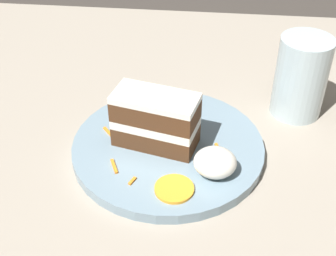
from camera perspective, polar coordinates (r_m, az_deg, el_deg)
The scene contains 8 objects.
ground_plane at distance 0.70m, azimuth -2.54°, elevation -4.65°, with size 6.00×6.00×0.00m, color #38332D.
dining_table at distance 0.69m, azimuth -2.57°, elevation -3.69°, with size 1.33×0.98×0.03m, color gray.
plate at distance 0.67m, azimuth -0.00°, elevation -2.42°, with size 0.27×0.27×0.02m, color gray.
cake_slice at distance 0.65m, azimuth -1.48°, elevation 1.21°, with size 0.12×0.08×0.08m.
cream_dollop at distance 0.61m, azimuth 5.76°, elevation -4.19°, with size 0.06×0.05×0.04m, color white.
orange_garnish at distance 0.60m, azimuth 0.77°, elevation -7.42°, with size 0.05×0.05×0.00m, color orange.
carrot_shreds_scatter at distance 0.67m, azimuth -1.30°, elevation -1.27°, with size 0.18×0.19×0.00m.
drinking_glass at distance 0.75m, azimuth 15.78°, elevation 5.43°, with size 0.08×0.08×0.13m.
Camera 1 is at (-0.09, 0.51, 0.47)m, focal length 50.00 mm.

